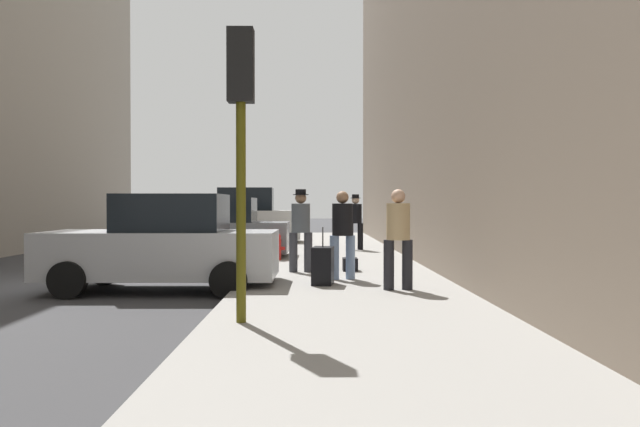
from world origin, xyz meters
The scene contains 13 objects.
ground_plane centered at (0.00, 0.00, 0.00)m, with size 120.00×120.00×0.00m, color #38383A.
sidewalk centered at (6.00, 0.00, 0.07)m, with size 4.00×40.00×0.15m, color gray.
parked_silver_sedan centered at (2.65, -0.79, 0.85)m, with size 4.22×2.10×1.79m.
parked_gray_coupe centered at (2.65, 5.23, 0.85)m, with size 4.22×2.10×1.79m.
parked_white_van centered at (2.65, 12.02, 1.03)m, with size 4.64×2.14×2.25m.
fire_hydrant centered at (4.45, 4.01, 0.50)m, with size 0.42×0.22×0.70m.
traffic_light centered at (4.50, -4.62, 2.76)m, with size 0.32×0.32×3.60m.
pedestrian_in_jeans centered at (5.96, -0.23, 1.10)m, with size 0.53×0.47×1.71m.
pedestrian_with_beanie centered at (5.13, 1.11, 1.14)m, with size 0.50×0.40×1.78m.
pedestrian_in_tan_coat centered at (6.83, -1.72, 1.10)m, with size 0.51×0.43×1.71m.
pedestrian_with_fedora centered at (6.76, 7.66, 1.14)m, with size 0.52×0.46×1.78m.
rolling_suitcase centered at (5.56, -1.00, 0.49)m, with size 0.43×0.60×1.04m.
duffel_bag centered at (6.20, 1.33, 0.29)m, with size 0.32×0.44×0.28m.
Camera 1 is at (5.38, -12.27, 1.60)m, focal length 35.00 mm.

